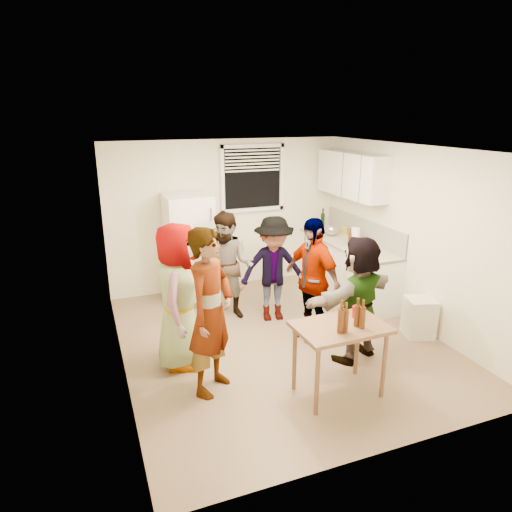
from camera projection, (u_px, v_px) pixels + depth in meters
name	position (u px, v px, depth m)	size (l,w,h in m)	color
room	(280.00, 341.00, 6.08)	(4.00, 4.50, 2.50)	#ECE5CB
window	(253.00, 178.00, 7.64)	(1.12, 0.10, 1.06)	white
refrigerator	(189.00, 248.00, 7.24)	(0.70, 0.70, 1.70)	white
counter_lower	(346.00, 269.00, 7.55)	(0.60, 2.20, 0.86)	white
countertop	(347.00, 243.00, 7.42)	(0.64, 2.22, 0.04)	beige
backsplash	(363.00, 229.00, 7.45)	(0.03, 2.20, 0.36)	beige
upper_cabinets	(352.00, 175.00, 7.32)	(0.34, 1.60, 0.70)	white
kettle	(331.00, 235.00, 7.78)	(0.26, 0.22, 0.22)	silver
paper_towel	(355.00, 246.00, 7.19)	(0.13, 0.13, 0.29)	white
wine_bottle	(322.00, 228.00, 8.26)	(0.07, 0.07, 0.27)	black
beer_bottle_counter	(349.00, 246.00, 7.18)	(0.05, 0.05, 0.21)	#47230C
blue_cup	(371.00, 255.00, 6.71)	(0.08, 0.08, 0.11)	#281EB6
picture_frame	(344.00, 230.00, 7.88)	(0.02, 0.16, 0.13)	gold
trash_bin	(419.00, 318.00, 6.16)	(0.36, 0.36, 0.53)	silver
serving_table	(337.00, 392.00, 4.96)	(0.95, 0.63, 0.80)	brown
beer_bottle_table	(340.00, 333.00, 4.56)	(0.07, 0.07, 0.26)	#47230C
red_cup	(356.00, 317.00, 4.91)	(0.09, 0.09, 0.12)	#9F0811
guest_grey	(182.00, 363.00, 5.54)	(0.85, 1.75, 0.56)	gray
guest_stripe	(213.00, 388.00, 5.04)	(0.67, 1.83, 0.44)	#141933
guest_back_left	(229.00, 316.00, 6.82)	(0.77, 1.58, 0.60)	brown
guest_back_right	(273.00, 318.00, 6.74)	(0.99, 1.54, 0.57)	#3C3C40
guest_black	(310.00, 336.00, 6.21)	(0.97, 1.65, 0.40)	black
guest_orange	(354.00, 357.00, 5.68)	(1.44, 1.56, 0.46)	#C96849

